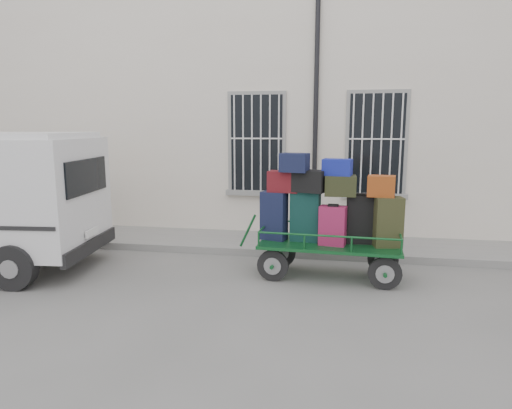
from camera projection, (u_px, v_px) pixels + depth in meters
name	position (u px, v px, depth m)	size (l,w,h in m)	color
ground	(250.00, 279.00, 8.02)	(80.00, 80.00, 0.00)	#62625D
building	(286.00, 113.00, 12.84)	(24.00, 5.15, 6.00)	beige
sidewalk	(268.00, 243.00, 10.14)	(24.00, 1.70, 0.15)	gray
luggage_cart	(329.00, 216.00, 7.92)	(2.88, 1.24, 2.19)	black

